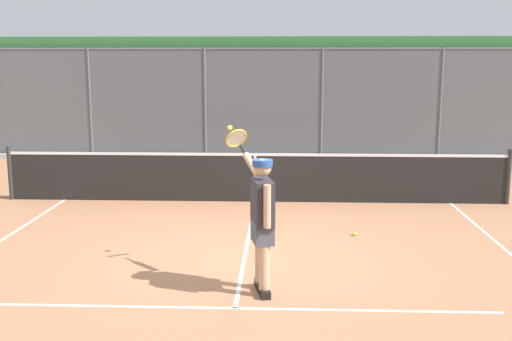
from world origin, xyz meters
TOP-DOWN VIEW (x-y plane):
  - ground_plane at (0.00, 0.00)m, footprint 60.00×60.00m
  - court_line_markings at (0.00, 1.82)m, footprint 7.64×9.51m
  - fence_backdrop at (0.00, -9.40)m, footprint 19.07×1.37m
  - tennis_net at (0.00, -3.66)m, footprint 9.82×0.09m
  - tennis_player at (-0.28, 1.04)m, footprint 0.69×1.28m
  - tennis_ball_near_net at (-1.68, -1.37)m, footprint 0.07×0.07m

SIDE VIEW (x-z plane):
  - ground_plane at x=0.00m, z-range 0.00..0.00m
  - court_line_markings at x=0.00m, z-range 0.00..0.01m
  - tennis_ball_near_net at x=-1.68m, z-range 0.00..0.07m
  - tennis_net at x=0.00m, z-range -0.04..1.03m
  - tennis_player at x=-0.28m, z-range -0.01..1.89m
  - fence_backdrop at x=0.00m, z-range -0.01..3.37m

